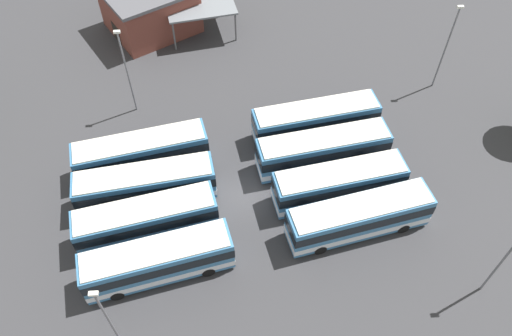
# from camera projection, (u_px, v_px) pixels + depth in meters

# --- Properties ---
(ground_plane) EXTENTS (93.91, 93.91, 0.00)m
(ground_plane) POSITION_uv_depth(u_px,v_px,m) (243.00, 197.00, 42.33)
(ground_plane) COLOR #333335
(bus_row0_slot0) EXTENTS (11.25, 4.82, 3.46)m
(bus_row0_slot0) POSITION_uv_depth(u_px,v_px,m) (158.00, 261.00, 36.47)
(bus_row0_slot0) COLOR teal
(bus_row0_slot0) RESTS_ON ground_plane
(bus_row0_slot1) EXTENTS (11.20, 4.70, 3.46)m
(bus_row0_slot1) POSITION_uv_depth(u_px,v_px,m) (147.00, 220.00, 38.70)
(bus_row0_slot1) COLOR teal
(bus_row0_slot1) RESTS_ON ground_plane
(bus_row0_slot2) EXTENTS (11.52, 4.03, 3.46)m
(bus_row0_slot2) POSITION_uv_depth(u_px,v_px,m) (146.00, 185.00, 40.81)
(bus_row0_slot2) COLOR teal
(bus_row0_slot2) RESTS_ON ground_plane
(bus_row0_slot3) EXTENTS (11.64, 4.74, 3.46)m
(bus_row0_slot3) POSITION_uv_depth(u_px,v_px,m) (142.00, 153.00, 42.97)
(bus_row0_slot3) COLOR teal
(bus_row0_slot3) RESTS_ON ground_plane
(bus_row1_slot0) EXTENTS (11.67, 4.84, 3.46)m
(bus_row1_slot0) POSITION_uv_depth(u_px,v_px,m) (359.00, 217.00, 38.85)
(bus_row1_slot0) COLOR teal
(bus_row1_slot0) RESTS_ON ground_plane
(bus_row1_slot1) EXTENTS (11.12, 4.33, 3.46)m
(bus_row1_slot1) POSITION_uv_depth(u_px,v_px,m) (339.00, 183.00, 40.90)
(bus_row1_slot1) COLOR teal
(bus_row1_slot1) RESTS_ON ground_plane
(bus_row1_slot2) EXTENTS (11.73, 4.34, 3.46)m
(bus_row1_slot2) POSITION_uv_depth(u_px,v_px,m) (323.00, 150.00, 43.18)
(bus_row1_slot2) COLOR teal
(bus_row1_slot2) RESTS_ON ground_plane
(bus_row1_slot3) EXTENTS (11.69, 4.41, 3.46)m
(bus_row1_slot3) POSITION_uv_depth(u_px,v_px,m) (316.00, 120.00, 45.42)
(bus_row1_slot3) COLOR teal
(bus_row1_slot3) RESTS_ON ground_plane
(depot_building) EXTENTS (12.19, 11.80, 5.23)m
(depot_building) POSITION_uv_depth(u_px,v_px,m) (150.00, 8.00, 55.20)
(depot_building) COLOR brown
(depot_building) RESTS_ON ground_plane
(maintenance_shelter) EXTENTS (8.17, 6.75, 3.62)m
(maintenance_shelter) POSITION_uv_depth(u_px,v_px,m) (200.00, 5.00, 54.18)
(maintenance_shelter) COLOR slate
(maintenance_shelter) RESTS_ON ground_plane
(lamp_post_mid_lot) EXTENTS (0.56, 0.28, 8.38)m
(lamp_post_mid_lot) POSITION_uv_depth(u_px,v_px,m) (505.00, 258.00, 33.50)
(lamp_post_mid_lot) COLOR slate
(lamp_post_mid_lot) RESTS_ON ground_plane
(lamp_post_by_building) EXTENTS (0.56, 0.28, 7.61)m
(lamp_post_by_building) POSITION_uv_depth(u_px,v_px,m) (107.00, 316.00, 31.35)
(lamp_post_by_building) COLOR slate
(lamp_post_by_building) RESTS_ON ground_plane
(lamp_post_far_corner) EXTENTS (0.56, 0.28, 9.12)m
(lamp_post_far_corner) POSITION_uv_depth(u_px,v_px,m) (127.00, 69.00, 45.05)
(lamp_post_far_corner) COLOR slate
(lamp_post_far_corner) RESTS_ON ground_plane
(lamp_post_near_entrance) EXTENTS (0.56, 0.28, 9.23)m
(lamp_post_near_entrance) POSITION_uv_depth(u_px,v_px,m) (447.00, 45.00, 47.18)
(lamp_post_near_entrance) COLOR slate
(lamp_post_near_entrance) RESTS_ON ground_plane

